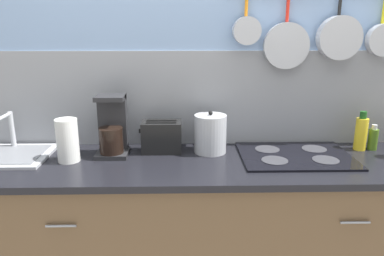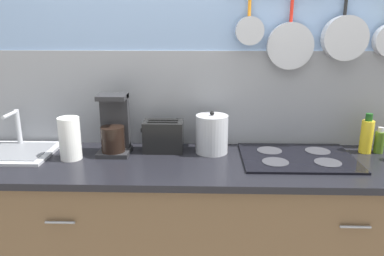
% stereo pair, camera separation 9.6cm
% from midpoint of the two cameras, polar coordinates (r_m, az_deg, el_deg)
% --- Properties ---
extents(wall_back, '(7.20, 0.16, 2.60)m').
position_cam_midpoint_polar(wall_back, '(2.20, 0.64, 6.72)').
color(wall_back, '#84A3CC').
rests_on(wall_back, ground_plane).
extents(cabinet_base, '(2.72, 0.58, 0.89)m').
position_cam_midpoint_polar(cabinet_base, '(2.18, 0.70, -17.07)').
color(cabinet_base, brown).
rests_on(cabinet_base, ground_plane).
extents(countertop, '(2.76, 0.61, 0.03)m').
position_cam_midpoint_polar(countertop, '(1.97, 0.74, -5.64)').
color(countertop, black).
rests_on(countertop, cabinet_base).
extents(sink_basin, '(0.50, 0.38, 0.22)m').
position_cam_midpoint_polar(sink_basin, '(2.29, -27.88, -3.49)').
color(sink_basin, '#B7BABF').
rests_on(sink_basin, countertop).
extents(paper_towel_roll, '(0.11, 0.11, 0.23)m').
position_cam_midpoint_polar(paper_towel_roll, '(2.06, -19.72, -1.80)').
color(paper_towel_roll, white).
rests_on(paper_towel_roll, countertop).
extents(coffee_maker, '(0.17, 0.17, 0.33)m').
position_cam_midpoint_polar(coffee_maker, '(2.09, -13.37, -0.41)').
color(coffee_maker, '#262628').
rests_on(coffee_maker, countertop).
extents(toaster, '(0.24, 0.13, 0.18)m').
position_cam_midpoint_polar(toaster, '(2.10, -5.95, -1.33)').
color(toaster, black).
rests_on(toaster, countertop).
extents(kettle, '(0.18, 0.18, 0.24)m').
position_cam_midpoint_polar(kettle, '(2.08, 1.48, -0.88)').
color(kettle, '#B7BABF').
rests_on(kettle, countertop).
extents(cooktop, '(0.59, 0.44, 0.01)m').
position_cam_midpoint_polar(cooktop, '(2.10, 14.19, -4.10)').
color(cooktop, black).
rests_on(cooktop, countertop).
extents(bottle_cooking_wine, '(0.07, 0.07, 0.22)m').
position_cam_midpoint_polar(bottle_cooking_wine, '(2.31, 23.29, -0.71)').
color(bottle_cooking_wine, yellow).
rests_on(bottle_cooking_wine, countertop).
extents(bottle_olive_oil, '(0.05, 0.05, 0.15)m').
position_cam_midpoint_polar(bottle_olive_oil, '(2.35, 24.82, -1.48)').
color(bottle_olive_oil, '#4C721E').
rests_on(bottle_olive_oil, countertop).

